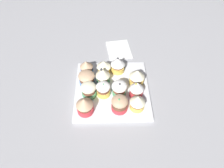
{
  "coord_description": "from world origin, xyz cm",
  "views": [
    {
      "loc": [
        -51.57,
        1.34,
        67.42
      ],
      "look_at": [
        0.0,
        0.0,
        4.2
      ],
      "focal_mm": 33.26,
      "sensor_mm": 36.0,
      "label": 1
    }
  ],
  "objects_px": {
    "baking_tray": "(112,90)",
    "cupcake_5": "(118,65)",
    "cupcake_0": "(138,102)",
    "cupcake_4": "(119,89)",
    "cupcake_7": "(103,75)",
    "cupcake_10": "(89,90)",
    "cupcake_11": "(87,79)",
    "napkin": "(119,50)",
    "cupcake_9": "(85,105)",
    "cupcake_12": "(87,67)",
    "cupcake_8": "(104,67)",
    "cupcake_1": "(137,89)",
    "cupcake_2": "(137,77)",
    "cupcake_3": "(120,104)",
    "cupcake_6": "(103,89)"
  },
  "relations": [
    {
      "from": "cupcake_8",
      "to": "cupcake_9",
      "type": "bearing_deg",
      "value": 160.36
    },
    {
      "from": "cupcake_7",
      "to": "cupcake_10",
      "type": "bearing_deg",
      "value": 141.2
    },
    {
      "from": "cupcake_2",
      "to": "cupcake_3",
      "type": "distance_m",
      "value": 0.14
    },
    {
      "from": "cupcake_1",
      "to": "cupcake_12",
      "type": "height_order",
      "value": "cupcake_1"
    },
    {
      "from": "cupcake_3",
      "to": "cupcake_11",
      "type": "distance_m",
      "value": 0.18
    },
    {
      "from": "napkin",
      "to": "cupcake_5",
      "type": "bearing_deg",
      "value": 175.13
    },
    {
      "from": "cupcake_7",
      "to": "cupcake_12",
      "type": "relative_size",
      "value": 1.17
    },
    {
      "from": "cupcake_1",
      "to": "cupcake_2",
      "type": "distance_m",
      "value": 0.06
    },
    {
      "from": "cupcake_6",
      "to": "cupcake_10",
      "type": "xyz_separation_m",
      "value": [
        -0.0,
        0.06,
        0.0
      ]
    },
    {
      "from": "cupcake_1",
      "to": "cupcake_9",
      "type": "height_order",
      "value": "cupcake_1"
    },
    {
      "from": "cupcake_8",
      "to": "cupcake_11",
      "type": "bearing_deg",
      "value": 133.15
    },
    {
      "from": "cupcake_11",
      "to": "cupcake_1",
      "type": "bearing_deg",
      "value": -107.08
    },
    {
      "from": "cupcake_5",
      "to": "cupcake_6",
      "type": "xyz_separation_m",
      "value": [
        -0.12,
        0.06,
        -0.0
      ]
    },
    {
      "from": "cupcake_1",
      "to": "napkin",
      "type": "relative_size",
      "value": 0.57
    },
    {
      "from": "cupcake_5",
      "to": "cupcake_9",
      "type": "height_order",
      "value": "cupcake_9"
    },
    {
      "from": "cupcake_9",
      "to": "cupcake_8",
      "type": "bearing_deg",
      "value": -19.64
    },
    {
      "from": "cupcake_5",
      "to": "cupcake_10",
      "type": "relative_size",
      "value": 1.14
    },
    {
      "from": "baking_tray",
      "to": "cupcake_9",
      "type": "relative_size",
      "value": 3.92
    },
    {
      "from": "baking_tray",
      "to": "cupcake_0",
      "type": "distance_m",
      "value": 0.14
    },
    {
      "from": "cupcake_0",
      "to": "cupcake_3",
      "type": "distance_m",
      "value": 0.07
    },
    {
      "from": "cupcake_0",
      "to": "cupcake_5",
      "type": "xyz_separation_m",
      "value": [
        0.19,
        0.06,
        0.0
      ]
    },
    {
      "from": "cupcake_4",
      "to": "napkin",
      "type": "distance_m",
      "value": 0.28
    },
    {
      "from": "cupcake_10",
      "to": "cupcake_1",
      "type": "bearing_deg",
      "value": -91.07
    },
    {
      "from": "cupcake_6",
      "to": "cupcake_0",
      "type": "bearing_deg",
      "value": -117.5
    },
    {
      "from": "cupcake_4",
      "to": "cupcake_6",
      "type": "xyz_separation_m",
      "value": [
        0.0,
        0.06,
        -0.0
      ]
    },
    {
      "from": "cupcake_2",
      "to": "napkin",
      "type": "distance_m",
      "value": 0.23
    },
    {
      "from": "cupcake_6",
      "to": "cupcake_12",
      "type": "distance_m",
      "value": 0.14
    },
    {
      "from": "cupcake_3",
      "to": "cupcake_9",
      "type": "bearing_deg",
      "value": 93.07
    },
    {
      "from": "baking_tray",
      "to": "cupcake_0",
      "type": "height_order",
      "value": "cupcake_0"
    },
    {
      "from": "cupcake_11",
      "to": "cupcake_12",
      "type": "bearing_deg",
      "value": 3.95
    },
    {
      "from": "cupcake_11",
      "to": "napkin",
      "type": "bearing_deg",
      "value": -32.52
    },
    {
      "from": "cupcake_9",
      "to": "cupcake_12",
      "type": "xyz_separation_m",
      "value": [
        0.19,
        0.0,
        -0.0
      ]
    },
    {
      "from": "cupcake_2",
      "to": "cupcake_1",
      "type": "bearing_deg",
      "value": 173.18
    },
    {
      "from": "cupcake_4",
      "to": "cupcake_12",
      "type": "xyz_separation_m",
      "value": [
        0.12,
        0.13,
        -0.0
      ]
    },
    {
      "from": "cupcake_4",
      "to": "cupcake_12",
      "type": "height_order",
      "value": "cupcake_4"
    },
    {
      "from": "cupcake_5",
      "to": "napkin",
      "type": "distance_m",
      "value": 0.15
    },
    {
      "from": "cupcake_0",
      "to": "cupcake_4",
      "type": "relative_size",
      "value": 0.95
    },
    {
      "from": "cupcake_4",
      "to": "napkin",
      "type": "bearing_deg",
      "value": -2.57
    },
    {
      "from": "cupcake_9",
      "to": "napkin",
      "type": "distance_m",
      "value": 0.38
    },
    {
      "from": "cupcake_2",
      "to": "cupcake_9",
      "type": "xyz_separation_m",
      "value": [
        -0.13,
        0.2,
        0.0
      ]
    },
    {
      "from": "cupcake_0",
      "to": "cupcake_4",
      "type": "xyz_separation_m",
      "value": [
        0.06,
        0.06,
        0.0
      ]
    },
    {
      "from": "cupcake_1",
      "to": "napkin",
      "type": "distance_m",
      "value": 0.29
    },
    {
      "from": "baking_tray",
      "to": "cupcake_0",
      "type": "bearing_deg",
      "value": -135.04
    },
    {
      "from": "cupcake_1",
      "to": "cupcake_8",
      "type": "height_order",
      "value": "cupcake_1"
    },
    {
      "from": "cupcake_12",
      "to": "cupcake_7",
      "type": "bearing_deg",
      "value": -127.55
    },
    {
      "from": "baking_tray",
      "to": "cupcake_5",
      "type": "height_order",
      "value": "cupcake_5"
    },
    {
      "from": "cupcake_11",
      "to": "cupcake_12",
      "type": "height_order",
      "value": "same"
    },
    {
      "from": "baking_tray",
      "to": "cupcake_10",
      "type": "distance_m",
      "value": 0.1
    },
    {
      "from": "cupcake_5",
      "to": "cupcake_7",
      "type": "bearing_deg",
      "value": 133.85
    },
    {
      "from": "cupcake_8",
      "to": "cupcake_10",
      "type": "height_order",
      "value": "same"
    }
  ]
}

